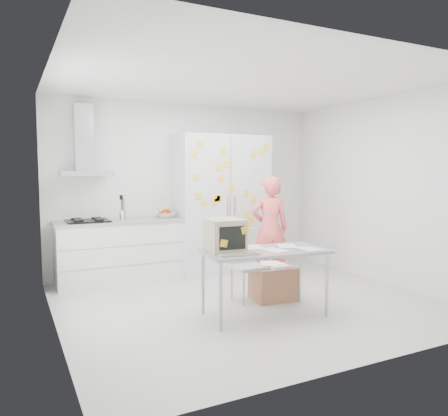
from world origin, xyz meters
name	(u,v)px	position (x,y,z in m)	size (l,w,h in m)	color
floor	(248,303)	(0.00, 0.00, -0.01)	(4.50, 4.00, 0.02)	silver
walls	(223,192)	(0.00, 0.72, 1.35)	(4.52, 4.01, 2.70)	white
ceiling	(249,82)	(0.00, 0.00, 2.70)	(4.50, 4.00, 0.02)	white
counter_run	(120,250)	(-1.20, 1.70, 0.47)	(1.84, 0.63, 1.28)	white
range_hood	(84,148)	(-1.65, 1.84, 1.96)	(0.70, 0.48, 1.01)	silver
tall_cabinet	(221,204)	(0.45, 1.67, 1.10)	(1.50, 0.68, 2.20)	silver
person	(270,229)	(0.84, 0.82, 0.78)	(0.57, 0.37, 1.55)	#FF6463
desk	(240,243)	(-0.36, -0.45, 0.84)	(1.45, 0.82, 1.11)	gray
chair	(246,260)	(0.04, 0.12, 0.50)	(0.41, 0.41, 0.89)	#B6B5B3
cardboard_box	(273,282)	(0.34, -0.05, 0.22)	(0.57, 0.48, 0.46)	#A66C48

